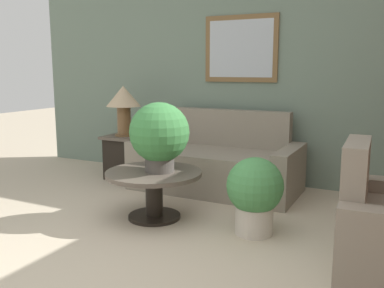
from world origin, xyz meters
name	(u,v)px	position (x,y,z in m)	size (l,w,h in m)	color
wall_back	(255,78)	(0.00, 3.12, 1.31)	(6.69, 0.09, 2.60)	slate
couch_main	(217,164)	(-0.26, 2.54, 0.30)	(1.94, 0.94, 0.93)	gray
coffee_table	(154,184)	(-0.40, 1.33, 0.34)	(0.92, 0.92, 0.46)	black
side_table	(125,156)	(-1.55, 2.47, 0.29)	(0.49, 0.49, 0.57)	black
table_lamp	(124,101)	(-1.55, 2.47, 1.02)	(0.44, 0.44, 0.65)	brown
potted_plant_on_table	(159,134)	(-0.34, 1.35, 0.82)	(0.57, 0.57, 0.66)	#4C4742
potted_plant_floor	(255,192)	(0.60, 1.38, 0.38)	(0.50, 0.50, 0.68)	beige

